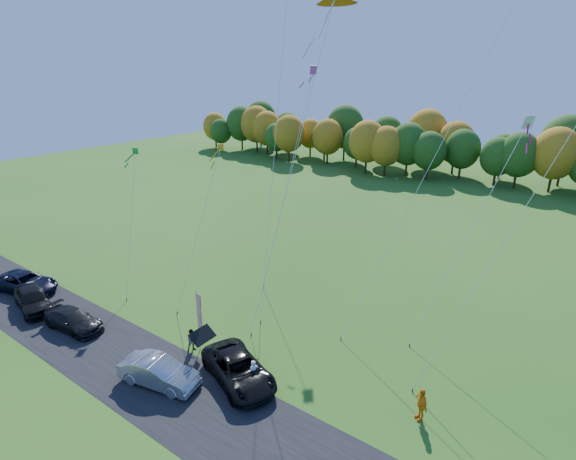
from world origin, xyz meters
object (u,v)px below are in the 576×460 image
Objects in this scene: person_east at (421,404)px; feather_flag at (199,315)px; silver_sedan at (159,372)px; black_suv at (239,369)px.

person_east is 0.44× the size of feather_flag.
black_suv is at bearing -63.55° from silver_sedan.
black_suv is 3.07× the size of person_east.
black_suv is 10.28m from person_east.
silver_sedan is 2.58× the size of person_east.
person_east is 13.98m from feather_flag.
black_suv is at bearing -11.09° from feather_flag.
person_east reaches higher than silver_sedan.
feather_flag is at bearing -126.02° from person_east.
feather_flag reaches higher than black_suv.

